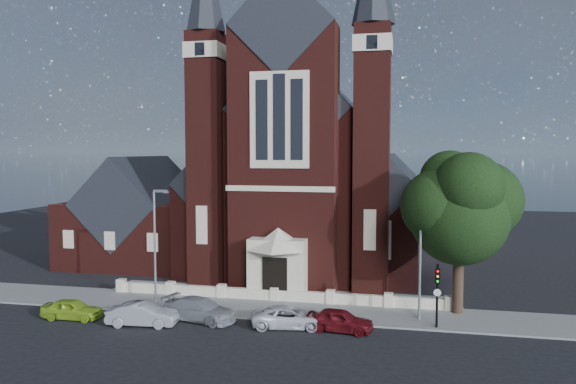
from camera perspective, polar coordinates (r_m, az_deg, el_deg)
name	(u,v)px	position (r m, az deg, el deg)	size (l,w,h in m)	color
ground	(298,276)	(48.92, 1.01, -8.51)	(120.00, 120.00, 0.00)	black
pavement_strip	(268,309)	(38.98, -2.03, -11.82)	(60.00, 5.00, 0.12)	gray
forecourt_paving	(281,295)	(42.74, -0.70, -10.38)	(26.00, 3.00, 0.14)	gray
forecourt_wall	(275,302)	(40.85, -1.33, -11.07)	(24.00, 0.40, 0.90)	beige
church	(313,177)	(55.59, 2.61, 1.54)	(20.01, 34.90, 29.20)	#461712
parish_hall	(142,221)	(56.24, -14.60, -2.83)	(12.00, 12.20, 10.24)	#461712
street_tree	(462,210)	(37.87, 17.23, -1.75)	(6.40, 6.60, 10.70)	black
street_lamp_left	(156,240)	(40.18, -13.27, -4.73)	(1.16, 0.22, 8.09)	gray
street_lamp_right	(422,249)	(36.36, 13.43, -5.67)	(1.16, 0.22, 8.09)	gray
traffic_signal	(437,287)	(35.26, 14.93, -9.35)	(0.28, 0.42, 4.00)	black
car_lime_van	(72,309)	(39.15, -21.09, -11.04)	(1.55, 3.85, 1.31)	#92BB25
car_silver_a	(142,314)	(36.44, -14.57, -11.94)	(1.50, 4.32, 1.42)	gray
car_silver_b	(200,310)	(36.72, -8.93, -11.72)	(2.02, 4.97, 1.44)	#919498
car_white_suv	(290,317)	(35.02, 0.17, -12.59)	(2.14, 4.65, 1.29)	white
car_dark_red	(340,320)	(34.41, 5.27, -12.84)	(1.62, 4.02, 1.37)	maroon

